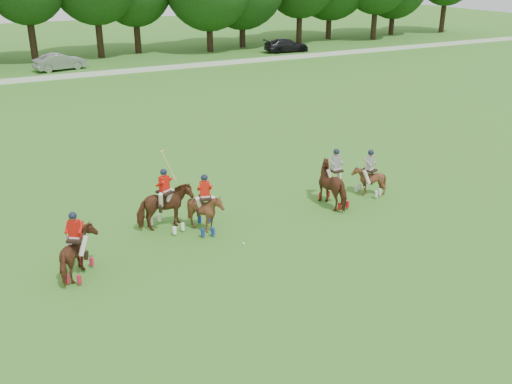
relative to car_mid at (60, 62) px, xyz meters
name	(u,v)px	position (x,y,z in m)	size (l,w,h in m)	color
ground	(252,290)	(-1.46, -42.50, -0.78)	(180.00, 180.00, 0.00)	#2E6C1E
boundary_rail	(52,77)	(-1.46, -4.50, -0.56)	(120.00, 0.10, 0.44)	white
car_mid	(60,62)	(0.00, 0.00, 0.00)	(1.64, 4.71, 1.55)	gray
car_right	(287,45)	(24.51, 0.00, -0.04)	(2.07, 5.09, 1.48)	black
polo_red_a	(78,254)	(-6.09, -39.09, 0.06)	(1.71, 2.06, 2.30)	#552B16
polo_red_b	(166,208)	(-2.38, -37.04, 0.13)	(2.23, 2.10, 3.01)	#552B16
polo_red_c	(205,211)	(-1.09, -37.87, 0.05)	(1.63, 1.74, 2.30)	#552B16
polo_stripe_a	(335,185)	(4.69, -38.06, 0.15)	(1.35, 2.19, 2.49)	#552B16
polo_stripe_b	(369,179)	(6.67, -37.83, -0.04)	(1.49, 1.56, 2.09)	#552B16
polo_ball	(244,244)	(-0.33, -39.58, -0.73)	(0.09, 0.09, 0.09)	white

